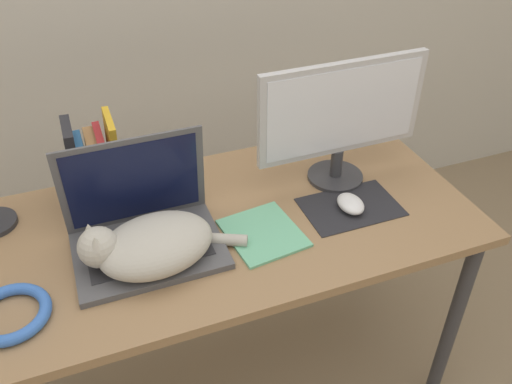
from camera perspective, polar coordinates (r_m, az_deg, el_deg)
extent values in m
cube|color=#93704C|center=(1.50, -3.60, -3.50)|extent=(1.40, 0.67, 0.03)
cylinder|color=#38383D|center=(1.85, 19.97, -12.93)|extent=(0.04, 0.04, 0.72)
cylinder|color=#38383D|center=(1.96, -24.69, -10.98)|extent=(0.04, 0.04, 0.72)
cylinder|color=#38383D|center=(2.16, 10.99, -2.58)|extent=(0.04, 0.04, 0.72)
cube|color=#4C4C51|center=(1.41, -11.16, -6.09)|extent=(0.37, 0.26, 0.02)
cube|color=#28282D|center=(1.40, -11.10, -6.12)|extent=(0.31, 0.14, 0.00)
cube|color=#4C4C51|center=(1.42, -12.79, 1.15)|extent=(0.37, 0.03, 0.26)
cube|color=#0F1433|center=(1.42, -12.75, 1.03)|extent=(0.34, 0.02, 0.23)
ellipsoid|color=#B2ADA3|center=(1.36, -10.48, -5.48)|extent=(0.32, 0.25, 0.11)
sphere|color=#B2ADA3|center=(1.34, -16.24, -5.59)|extent=(0.10, 0.10, 0.10)
cone|color=#B2ADA3|center=(1.34, -17.17, -3.80)|extent=(0.04, 0.04, 0.03)
cone|color=#B2ADA3|center=(1.30, -16.52, -5.18)|extent=(0.04, 0.04, 0.03)
cylinder|color=#B2ADA3|center=(1.41, -3.77, -5.01)|extent=(0.14, 0.09, 0.03)
cylinder|color=#333338|center=(1.67, 8.32, 1.65)|extent=(0.17, 0.17, 0.01)
cylinder|color=#333338|center=(1.64, 8.47, 3.08)|extent=(0.04, 0.04, 0.09)
cube|color=#B2B2B7|center=(1.55, 9.06, 8.70)|extent=(0.51, 0.02, 0.28)
cube|color=silver|center=(1.54, 9.28, 8.49)|extent=(0.46, 0.00, 0.24)
cube|color=#232328|center=(1.56, 9.92, -1.55)|extent=(0.27, 0.18, 0.00)
ellipsoid|color=silver|center=(1.54, 9.92, -1.22)|extent=(0.07, 0.10, 0.04)
cube|color=#232328|center=(1.58, -18.66, 2.77)|extent=(0.03, 0.13, 0.24)
cube|color=#285B93|center=(1.60, -17.52, 2.17)|extent=(0.03, 0.14, 0.19)
cube|color=olive|center=(1.60, -16.42, 2.37)|extent=(0.04, 0.17, 0.19)
cube|color=maroon|center=(1.60, -15.44, 2.77)|extent=(0.03, 0.16, 0.20)
cube|color=gold|center=(1.58, -14.75, 3.65)|extent=(0.03, 0.14, 0.24)
torus|color=blue|center=(1.35, -24.46, -11.60)|extent=(0.18, 0.18, 0.03)
cube|color=#6BBC93|center=(1.45, 0.75, -4.35)|extent=(0.21, 0.23, 0.01)
cylinder|color=#232328|center=(1.70, -9.87, 2.37)|extent=(0.02, 0.02, 0.02)
sphere|color=#4C4C51|center=(1.68, -10.00, 3.46)|extent=(0.05, 0.05, 0.05)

